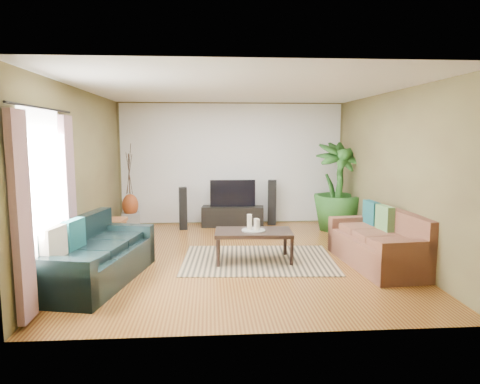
{
  "coord_description": "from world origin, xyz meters",
  "views": [
    {
      "loc": [
        -0.5,
        -6.81,
        1.99
      ],
      "look_at": [
        0.0,
        0.2,
        1.05
      ],
      "focal_mm": 32.0,
      "sensor_mm": 36.0,
      "label": 1
    }
  ],
  "objects": [
    {
      "name": "pedestal",
      "position": [
        -2.16,
        2.15,
        0.18
      ],
      "size": [
        0.43,
        0.43,
        0.37
      ],
      "primitive_type": "cube",
      "rotation": [
        0.0,
        0.0,
        0.19
      ],
      "color": "gray",
      "rests_on": "floor"
    },
    {
      "name": "candle_mid",
      "position": [
        0.22,
        -0.28,
        0.6
      ],
      "size": [
        0.08,
        0.08,
        0.19
      ],
      "primitive_type": "cylinder",
      "color": "white",
      "rests_on": "candle_tray"
    },
    {
      "name": "tv_stand",
      "position": [
        -0.01,
        2.36,
        0.22
      ],
      "size": [
        1.37,
        0.54,
        0.45
      ],
      "primitive_type": "cube",
      "rotation": [
        0.0,
        0.0,
        -0.1
      ],
      "color": "black",
      "rests_on": "floor"
    },
    {
      "name": "window_pane",
      "position": [
        -2.48,
        -1.6,
        1.4
      ],
      "size": [
        0.0,
        1.8,
        1.8
      ],
      "primitive_type": "plane",
      "rotation": [
        1.57,
        0.0,
        1.57
      ],
      "color": "white",
      "rests_on": "ground"
    },
    {
      "name": "sofa_right",
      "position": [
        2.05,
        -0.6,
        0.42
      ],
      "size": [
        1.02,
        1.96,
        0.85
      ],
      "primitive_type": "cube",
      "rotation": [
        0.0,
        0.0,
        -1.48
      ],
      "color": "brown",
      "rests_on": "floor"
    },
    {
      "name": "candle_tall",
      "position": [
        0.12,
        -0.21,
        0.63
      ],
      "size": [
        0.08,
        0.08,
        0.24
      ],
      "primitive_type": "cylinder",
      "color": "white",
      "rests_on": "candle_tray"
    },
    {
      "name": "plant_pot",
      "position": [
        2.16,
        1.87,
        0.13
      ],
      "size": [
        0.34,
        0.34,
        0.26
      ],
      "primitive_type": "cylinder",
      "color": "black",
      "rests_on": "floor"
    },
    {
      "name": "curtain_far",
      "position": [
        -2.43,
        -0.85,
        1.15
      ],
      "size": [
        0.08,
        0.35,
        2.2
      ],
      "primitive_type": "cube",
      "color": "gray",
      "rests_on": "ground"
    },
    {
      "name": "curtain_rod",
      "position": [
        -2.43,
        -1.6,
        2.3
      ],
      "size": [
        0.03,
        1.9,
        0.03
      ],
      "primitive_type": "cylinder",
      "rotation": [
        1.57,
        0.0,
        0.0
      ],
      "color": "black",
      "rests_on": "ground"
    },
    {
      "name": "speaker_right",
      "position": [
        0.88,
        2.5,
        0.5
      ],
      "size": [
        0.22,
        0.23,
        1.0
      ],
      "primitive_type": "cube",
      "rotation": [
        0.0,
        0.0,
        -0.2
      ],
      "color": "black",
      "rests_on": "floor"
    },
    {
      "name": "curtain_near",
      "position": [
        -2.43,
        -2.35,
        1.15
      ],
      "size": [
        0.08,
        0.35,
        2.2
      ],
      "primitive_type": "cube",
      "color": "gray",
      "rests_on": "ground"
    },
    {
      "name": "vase",
      "position": [
        -2.16,
        2.15,
        0.53
      ],
      "size": [
        0.33,
        0.33,
        0.47
      ],
      "primitive_type": "ellipsoid",
      "color": "#943F1B",
      "rests_on": "pedestal"
    },
    {
      "name": "candle_short",
      "position": [
        0.25,
        -0.18,
        0.58
      ],
      "size": [
        0.08,
        0.08,
        0.15
      ],
      "primitive_type": "cylinder",
      "color": "beige",
      "rests_on": "candle_tray"
    },
    {
      "name": "wall_back",
      "position": [
        0.0,
        2.75,
        1.35
      ],
      "size": [
        5.0,
        0.0,
        5.0
      ],
      "primitive_type": "plane",
      "rotation": [
        1.57,
        0.0,
        0.0
      ],
      "color": "olive",
      "rests_on": "ground"
    },
    {
      "name": "ceiling",
      "position": [
        0.0,
        0.0,
        2.7
      ],
      "size": [
        5.5,
        5.5,
        0.0
      ],
      "primitive_type": "plane",
      "rotation": [
        3.14,
        0.0,
        0.0
      ],
      "color": "white",
      "rests_on": "ground"
    },
    {
      "name": "sofa_left",
      "position": [
        -2.03,
        -1.05,
        0.42
      ],
      "size": [
        1.3,
        2.19,
        0.85
      ],
      "primitive_type": "cube",
      "rotation": [
        0.0,
        0.0,
        1.35
      ],
      "color": "black",
      "rests_on": "floor"
    },
    {
      "name": "area_rug",
      "position": [
        0.27,
        -0.2,
        0.01
      ],
      "size": [
        2.49,
        1.84,
        0.01
      ],
      "primitive_type": "cube",
      "rotation": [
        0.0,
        0.0,
        -0.06
      ],
      "color": "tan",
      "rests_on": "floor"
    },
    {
      "name": "coffee_table",
      "position": [
        0.18,
        -0.24,
        0.25
      ],
      "size": [
        1.24,
        0.72,
        0.49
      ],
      "primitive_type": "cube",
      "rotation": [
        0.0,
        0.0,
        -0.06
      ],
      "color": "black",
      "rests_on": "floor"
    },
    {
      "name": "candle_tray",
      "position": [
        0.18,
        -0.24,
        0.5
      ],
      "size": [
        0.37,
        0.37,
        0.02
      ],
      "primitive_type": "cylinder",
      "color": "gray",
      "rests_on": "coffee_table"
    },
    {
      "name": "potted_plant",
      "position": [
        2.16,
        1.87,
        0.92
      ],
      "size": [
        1.24,
        1.24,
        1.84
      ],
      "primitive_type": "imported",
      "rotation": [
        0.0,
        0.0,
        0.23
      ],
      "color": "#204F1A",
      "rests_on": "floor"
    },
    {
      "name": "speaker_left",
      "position": [
        -1.07,
        2.15,
        0.45
      ],
      "size": [
        0.18,
        0.2,
        0.9
      ],
      "primitive_type": "cube",
      "rotation": [
        0.0,
        0.0,
        0.13
      ],
      "color": "black",
      "rests_on": "floor"
    },
    {
      "name": "wall_front",
      "position": [
        0.0,
        -2.75,
        1.35
      ],
      "size": [
        5.0,
        0.0,
        5.0
      ],
      "primitive_type": "plane",
      "rotation": [
        -1.57,
        0.0,
        0.0
      ],
      "color": "olive",
      "rests_on": "ground"
    },
    {
      "name": "wall_right",
      "position": [
        2.5,
        0.0,
        1.35
      ],
      "size": [
        0.0,
        5.5,
        5.5
      ],
      "primitive_type": "plane",
      "rotation": [
        1.57,
        0.0,
        -1.57
      ],
      "color": "olive",
      "rests_on": "ground"
    },
    {
      "name": "floor",
      "position": [
        0.0,
        0.0,
        0.0
      ],
      "size": [
        5.5,
        5.5,
        0.0
      ],
      "primitive_type": "plane",
      "color": "#926025",
      "rests_on": "ground"
    },
    {
      "name": "backwall_panel",
      "position": [
        0.0,
        2.74,
        1.35
      ],
      "size": [
        4.9,
        0.0,
        4.9
      ],
      "primitive_type": "plane",
      "rotation": [
        1.57,
        0.0,
        0.0
      ],
      "color": "white",
      "rests_on": "ground"
    },
    {
      "name": "side_table",
      "position": [
        -2.25,
        0.75,
        0.26
      ],
      "size": [
        0.51,
        0.51,
        0.51
      ],
      "primitive_type": "cube",
      "rotation": [
        0.0,
        0.0,
        -0.06
      ],
      "color": "brown",
      "rests_on": "floor"
    },
    {
      "name": "television",
      "position": [
        -0.01,
        2.38,
        0.74
      ],
      "size": [
        0.98,
        0.05,
        0.58
      ],
      "primitive_type": "cube",
      "color": "black",
      "rests_on": "tv_stand"
    },
    {
      "name": "wall_left",
      "position": [
        -2.5,
        0.0,
        1.35
      ],
      "size": [
        0.0,
        5.5,
        5.5
      ],
      "primitive_type": "plane",
      "rotation": [
        1.57,
        0.0,
        1.57
      ],
      "color": "olive",
      "rests_on": "ground"
    }
  ]
}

